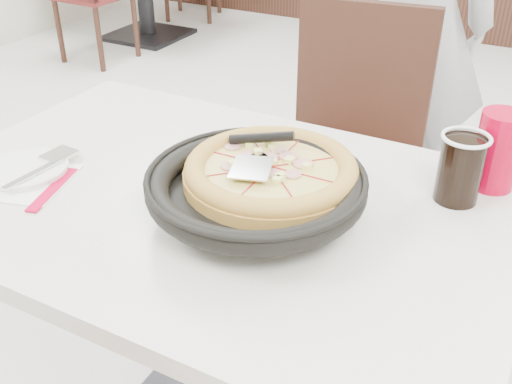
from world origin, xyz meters
The scene contains 13 objects.
floor centered at (0.00, 0.00, 0.00)m, with size 7.00×7.00×0.00m, color beige.
main_table centered at (0.18, -0.39, 0.38)m, with size 1.20×0.80×0.75m, color white, non-canonical shape.
chair_far centered at (0.22, 0.28, 0.47)m, with size 0.42×0.42×0.95m, color black, non-canonical shape.
trivet centered at (0.23, -0.39, 0.77)m, with size 0.13×0.13×0.04m, color black.
pizza_pan centered at (0.29, -0.41, 0.79)m, with size 0.36×0.36×0.01m, color black.
pizza centered at (0.30, -0.36, 0.81)m, with size 0.34×0.34×0.02m, color #AF853C.
pizza_server centered at (0.28, -0.40, 0.84)m, with size 0.07×0.09×0.00m, color silver.
napkin centered at (-0.18, -0.53, 0.75)m, with size 0.17×0.17×0.00m, color white.
side_plate centered at (-0.21, -0.50, 0.76)m, with size 0.18×0.18×0.01m, color white.
fork centered at (-0.17, -0.51, 0.77)m, with size 0.02×0.17×0.00m, color silver.
cola_glass centered at (0.61, -0.18, 0.81)m, with size 0.08×0.08×0.13m, color black.
red_cup centered at (0.67, -0.09, 0.83)m, with size 0.09×0.09×0.16m, color #B30021.
diner_person centered at (0.24, 0.82, 0.80)m, with size 0.58×0.38×1.60m, color #B7B8BC.
Camera 1 is at (0.74, -1.25, 1.37)m, focal length 42.00 mm.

